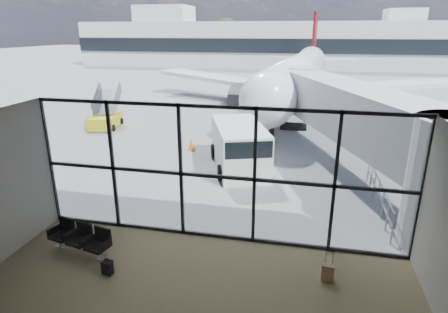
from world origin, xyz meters
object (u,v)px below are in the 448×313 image
at_px(service_van, 240,147).
at_px(backpack, 107,268).
at_px(airliner, 299,74).
at_px(mobile_stairs, 106,119).
at_px(suitcase, 328,273).
at_px(seating_row, 82,237).
at_px(belt_loader, 238,97).

bearing_deg(service_van, backpack, -122.57).
xyz_separation_m(backpack, airliner, (4.41, 28.52, 2.46)).
distance_m(service_van, mobile_stairs, 12.50).
relative_size(suitcase, airliner, 0.03).
xyz_separation_m(service_van, mobile_stairs, (-10.81, 6.25, -0.55)).
xyz_separation_m(seating_row, belt_loader, (0.28, 25.67, 0.09)).
distance_m(seating_row, mobile_stairs, 16.41).
distance_m(seating_row, service_van, 9.14).
xyz_separation_m(suitcase, belt_loader, (-7.14, 25.54, 0.34)).
bearing_deg(seating_row, service_van, 80.49).
bearing_deg(belt_loader, airliner, 18.98).
relative_size(suitcase, mobile_stairs, 0.24).
bearing_deg(service_van, suitcase, -84.14).
bearing_deg(airliner, service_van, -91.33).
relative_size(seating_row, belt_loader, 0.54).
bearing_deg(suitcase, service_van, 122.49).
bearing_deg(backpack, seating_row, 158.38).
height_order(seating_row, belt_loader, belt_loader).
bearing_deg(service_van, airliner, 63.73).
distance_m(airliner, belt_loader, 6.14).
xyz_separation_m(airliner, mobile_stairs, (-13.06, -12.95, -2.09)).
height_order(seating_row, airliner, airliner).
bearing_deg(service_van, seating_row, -131.98).
bearing_deg(service_van, mobile_stairs, 130.37).
relative_size(airliner, service_van, 6.15).
relative_size(seating_row, mobile_stairs, 0.58).
distance_m(seating_row, backpack, 1.63).
distance_m(backpack, mobile_stairs, 17.82).
bearing_deg(suitcase, mobile_stairs, 142.46).
bearing_deg(airliner, mobile_stairs, -129.88).
relative_size(suitcase, service_van, 0.16).
distance_m(backpack, belt_loader, 26.58).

